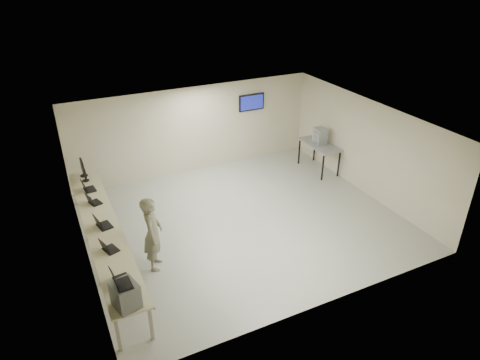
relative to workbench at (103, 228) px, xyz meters
name	(u,v)px	position (x,y,z in m)	size (l,w,h in m)	color
room	(244,173)	(3.62, 0.06, 0.58)	(8.01, 7.01, 2.81)	beige
workbench	(103,228)	(0.00, 0.00, 0.00)	(0.76, 6.00, 0.90)	beige
equipment_box	(125,295)	(-0.06, -2.75, 0.31)	(0.40, 0.46, 0.48)	slate
laptop_on_box	(120,282)	(-0.12, -2.75, 0.62)	(0.31, 0.37, 0.28)	black
laptop_0	(119,279)	(-0.06, -2.08, 0.15)	(0.37, 0.42, 0.30)	black
laptop_1	(108,248)	(-0.06, -1.00, 0.14)	(0.38, 0.41, 0.27)	black
laptop_2	(102,224)	(-0.02, -0.05, 0.15)	(0.39, 0.43, 0.30)	black
laptop_3	(93,201)	(-0.03, 1.10, 0.14)	(0.37, 0.40, 0.27)	black
laptop_4	(87,188)	(-0.05, 1.85, 0.15)	(0.35, 0.40, 0.29)	black
monitor_near	(84,173)	(-0.01, 2.42, 0.33)	(0.19, 0.42, 0.42)	black
monitor_far	(82,167)	(-0.01, 2.75, 0.36)	(0.21, 0.47, 0.47)	black
soldier	(153,234)	(0.94, -0.81, 0.07)	(0.66, 0.43, 1.80)	#5B5C50
side_table	(319,146)	(7.19, 1.69, 0.03)	(0.72, 1.55, 0.93)	gray
storage_bins	(320,136)	(7.17, 1.69, 0.38)	(0.34, 0.38, 0.54)	#9FA5A9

